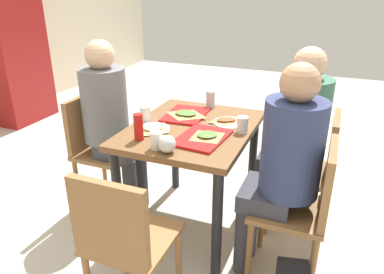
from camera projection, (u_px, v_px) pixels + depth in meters
The scene contains 24 objects.
ground_plane at pixel (192, 224), 2.67m from camera, with size 10.00×10.00×0.02m, color beige.
main_table at pixel (192, 143), 2.42m from camera, with size 0.97×0.76×0.75m.
chair_near_left at pixel (306, 204), 2.00m from camera, with size 0.40×0.40×0.86m.
chair_near_right at pixel (314, 165), 2.41m from camera, with size 0.40×0.40×0.86m.
chair_far_side at pixel (97, 143), 2.74m from camera, with size 0.40×0.40×0.86m.
chair_left_end at pixel (123, 238), 1.73m from camera, with size 0.40×0.40×0.86m.
person_in_red at pixel (284, 159), 1.95m from camera, with size 0.32×0.42×1.27m.
person_in_brown_jacket at pixel (296, 128), 2.37m from camera, with size 0.32×0.42×1.27m.
person_far_side at pixel (110, 115), 2.59m from camera, with size 0.32×0.42×1.27m.
tray_red_near at pixel (202, 138), 2.18m from camera, with size 0.36×0.26×0.02m, color red.
tray_red_far at pixel (186, 115), 2.55m from camera, with size 0.36×0.26×0.02m, color red.
paper_plate_center at pixel (153, 129), 2.32m from camera, with size 0.22×0.22×0.01m, color white.
paper_plate_near_edge at pixel (230, 123), 2.42m from camera, with size 0.22×0.22×0.01m, color white.
pizza_slice_a at pixel (207, 135), 2.17m from camera, with size 0.24×0.24×0.02m.
pizza_slice_b at pixel (186, 114), 2.52m from camera, with size 0.18×0.22×0.02m.
pizza_slice_c at pixel (153, 128), 2.30m from camera, with size 0.21×0.19×0.02m.
pizza_slice_d at pixel (226, 120), 2.43m from camera, with size 0.20×0.22×0.02m.
plastic_cup_a at pixel (145, 114), 2.45m from camera, with size 0.07×0.07×0.10m, color white.
plastic_cup_b at pixel (242, 125), 2.26m from camera, with size 0.07×0.07×0.10m, color white.
plastic_cup_c at pixel (156, 140), 2.04m from camera, with size 0.07×0.07×0.10m, color white.
soda_can at pixel (211, 99), 2.71m from camera, with size 0.07×0.07×0.12m, color #B7BCC6.
condiment_bottle at pixel (139, 127), 2.15m from camera, with size 0.06×0.06×0.16m, color red.
foil_bundle at pixel (167, 144), 2.00m from camera, with size 0.10×0.10×0.10m, color silver.
drink_fridge at pixel (7, 42), 4.32m from camera, with size 0.70×0.60×1.90m, color maroon.
Camera 1 is at (-2.05, -0.83, 1.63)m, focal length 34.43 mm.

